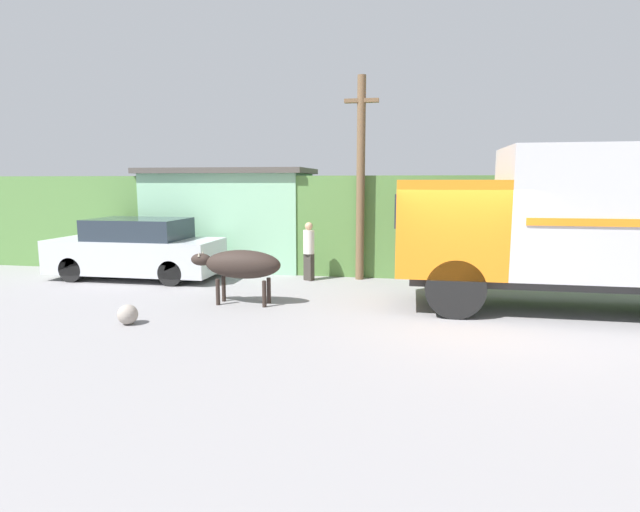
{
  "coord_description": "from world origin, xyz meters",
  "views": [
    {
      "loc": [
        -0.93,
        -9.92,
        2.65
      ],
      "look_at": [
        -2.86,
        0.56,
        1.06
      ],
      "focal_mm": 28.0,
      "sensor_mm": 36.0,
      "label": 1
    }
  ],
  "objects": [
    {
      "name": "ground_plane",
      "position": [
        0.0,
        0.0,
        0.0
      ],
      "size": [
        60.0,
        60.0,
        0.0
      ],
      "primitive_type": "plane",
      "color": "gray"
    },
    {
      "name": "hillside_embankment",
      "position": [
        0.0,
        7.03,
        1.41
      ],
      "size": [
        32.0,
        6.6,
        2.82
      ],
      "color": "#568442",
      "rests_on": "ground_plane"
    },
    {
      "name": "building_backdrop",
      "position": [
        -6.54,
        4.88,
        1.54
      ],
      "size": [
        5.12,
        2.7,
        3.05
      ],
      "color": "#8CC69E",
      "rests_on": "ground_plane"
    },
    {
      "name": "cargo_truck",
      "position": [
        2.48,
        0.86,
        1.86
      ],
      "size": [
        7.11,
        2.28,
        3.34
      ],
      "rotation": [
        0.0,
        0.0,
        -0.03
      ],
      "color": "#2D2D2D",
      "rests_on": "ground_plane"
    },
    {
      "name": "brown_cow",
      "position": [
        -4.55,
        0.22,
        0.87
      ],
      "size": [
        2.03,
        0.62,
        1.19
      ],
      "rotation": [
        0.0,
        0.0,
        0.08
      ],
      "color": "#2D231E",
      "rests_on": "ground_plane"
    },
    {
      "name": "parked_suv",
      "position": [
        -8.36,
        2.51,
        0.8
      ],
      "size": [
        4.6,
        1.8,
        1.65
      ],
      "rotation": [
        0.0,
        0.0,
        -0.02
      ],
      "color": "silver",
      "rests_on": "ground_plane"
    },
    {
      "name": "pedestrian_on_hill",
      "position": [
        -3.64,
        3.09,
        0.87
      ],
      "size": [
        0.4,
        0.4,
        1.58
      ],
      "rotation": [
        0.0,
        0.0,
        2.64
      ],
      "color": "#38332D",
      "rests_on": "ground_plane"
    },
    {
      "name": "utility_pole",
      "position": [
        -2.31,
        3.51,
        2.81
      ],
      "size": [
        0.9,
        0.23,
        5.39
      ],
      "color": "brown",
      "rests_on": "ground_plane"
    },
    {
      "name": "roadside_rock",
      "position": [
        -6.12,
        -1.66,
        0.19
      ],
      "size": [
        0.38,
        0.38,
        0.38
      ],
      "color": "gray",
      "rests_on": "ground_plane"
    }
  ]
}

